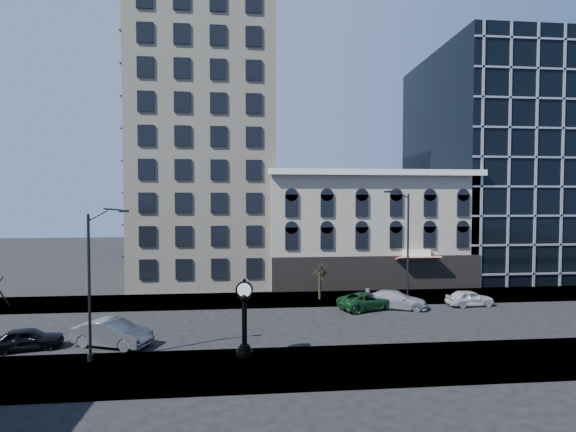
{
  "coord_description": "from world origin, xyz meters",
  "views": [
    {
      "loc": [
        -1.23,
        -30.62,
        9.21
      ],
      "look_at": [
        2.0,
        4.0,
        8.0
      ],
      "focal_mm": 26.0,
      "sensor_mm": 36.0,
      "label": 1
    }
  ],
  "objects": [
    {
      "name": "car_far_b",
      "position": [
        11.35,
        3.97,
        0.75
      ],
      "size": [
        5.56,
        3.51,
        1.5
      ],
      "primitive_type": "imported",
      "rotation": [
        0.0,
        0.0,
        1.28
      ],
      "color": "#A5A8AD",
      "rests_on": "ground"
    },
    {
      "name": "car_far_c",
      "position": [
        18.13,
        4.21,
        0.7
      ],
      "size": [
        4.21,
        1.95,
        1.4
      ],
      "primitive_type": "imported",
      "rotation": [
        0.0,
        0.0,
        1.64
      ],
      "color": "silver",
      "rests_on": "ground"
    },
    {
      "name": "sidewalk_near",
      "position": [
        0.0,
        -8.0,
        0.06
      ],
      "size": [
        160.0,
        6.0,
        0.12
      ],
      "primitive_type": "cube",
      "color": "gray",
      "rests_on": "ground"
    },
    {
      "name": "street_lamp_near",
      "position": [
        -9.65,
        -6.08,
        6.83
      ],
      "size": [
        2.28,
        0.67,
        8.89
      ],
      "rotation": [
        0.0,
        0.0,
        0.19
      ],
      "color": "black",
      "rests_on": "sidewalk_near"
    },
    {
      "name": "cream_tower",
      "position": [
        -6.11,
        18.88,
        19.32
      ],
      "size": [
        15.9,
        15.4,
        42.5
      ],
      "color": "beige",
      "rests_on": "ground"
    },
    {
      "name": "street_clock",
      "position": [
        -1.53,
        -6.15,
        2.19
      ],
      "size": [
        1.04,
        1.04,
        4.57
      ],
      "rotation": [
        0.0,
        0.0,
        -0.17
      ],
      "color": "black",
      "rests_on": "sidewalk_near"
    },
    {
      "name": "street_lamp_far",
      "position": [
        12.52,
        6.34,
        7.95
      ],
      "size": [
        2.69,
        0.49,
        10.38
      ],
      "rotation": [
        0.0,
        0.0,
        3.08
      ],
      "color": "black",
      "rests_on": "sidewalk_far"
    },
    {
      "name": "ground",
      "position": [
        0.0,
        0.0,
        0.0
      ],
      "size": [
        160.0,
        160.0,
        0.0
      ],
      "primitive_type": "plane",
      "color": "black",
      "rests_on": "ground"
    },
    {
      "name": "glass_office",
      "position": [
        32.0,
        20.91,
        14.0
      ],
      "size": [
        20.0,
        20.15,
        28.0
      ],
      "color": "black",
      "rests_on": "ground"
    },
    {
      "name": "victorian_row",
      "position": [
        12.0,
        15.89,
        6.0
      ],
      "size": [
        22.6,
        11.19,
        12.5
      ],
      "color": "#A29785",
      "rests_on": "ground"
    },
    {
      "name": "car_near_b",
      "position": [
        -9.94,
        -3.44,
        0.83
      ],
      "size": [
        5.34,
        3.33,
        1.66
      ],
      "primitive_type": "imported",
      "rotation": [
        0.0,
        0.0,
        1.23
      ],
      "color": "#595B60",
      "rests_on": "ground"
    },
    {
      "name": "car_far_a",
      "position": [
        8.82,
        3.9,
        0.72
      ],
      "size": [
        5.7,
        3.93,
        1.45
      ],
      "primitive_type": "imported",
      "rotation": [
        0.0,
        0.0,
        1.89
      ],
      "color": "#143F1E",
      "rests_on": "ground"
    },
    {
      "name": "bare_tree_far",
      "position": [
        5.29,
        7.45,
        3.13
      ],
      "size": [
        2.34,
        2.34,
        4.01
      ],
      "color": "black",
      "rests_on": "sidewalk_far"
    },
    {
      "name": "car_near_a",
      "position": [
        -14.98,
        -3.61,
        0.68
      ],
      "size": [
        4.27,
        2.5,
        1.36
      ],
      "primitive_type": "imported",
      "rotation": [
        0.0,
        0.0,
        1.81
      ],
      "color": "black",
      "rests_on": "ground"
    },
    {
      "name": "sidewalk_far",
      "position": [
        0.0,
        8.0,
        0.06
      ],
      "size": [
        160.0,
        6.0,
        0.12
      ],
      "primitive_type": "cube",
      "color": "gray",
      "rests_on": "ground"
    }
  ]
}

